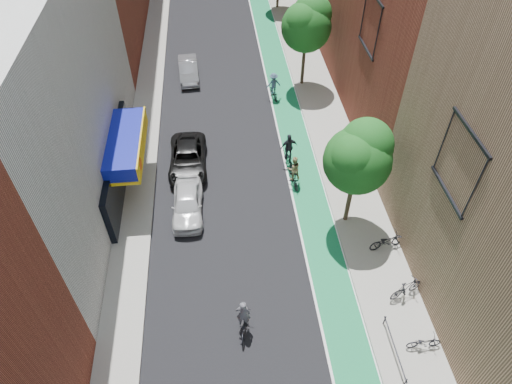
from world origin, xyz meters
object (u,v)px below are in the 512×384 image
object	(u,v)px
parked_car_silver	(188,70)
cyclist_lane_near	(294,173)
parked_car_white	(187,203)
cyclist_lane_far	(274,87)
cyclist_lead	(244,321)
cyclist_lane_mid	(289,152)
parked_car_black	(188,159)

from	to	relation	value
parked_car_silver	cyclist_lane_near	bearing A→B (deg)	-67.35
parked_car_white	cyclist_lane_far	distance (m)	12.54
parked_car_silver	cyclist_lane_far	xyz separation A→B (m)	(6.20, -3.47, 0.22)
cyclist_lead	cyclist_lane_near	xyz separation A→B (m)	(3.70, 9.16, 0.13)
parked_car_white	cyclist_lane_mid	size ratio (longest dim) A/B	1.88
cyclist_lane_mid	cyclist_lane_far	distance (m)	7.36
parked_car_white	cyclist_lane_near	bearing A→B (deg)	16.13
cyclist_lane_mid	cyclist_lane_far	world-z (taller)	cyclist_lane_mid
parked_car_black	cyclist_lead	distance (m)	11.56
parked_car_white	cyclist_lead	size ratio (longest dim) A/B	1.98
cyclist_lane_near	cyclist_lane_mid	xyz separation A→B (m)	(0.00, 1.86, 0.08)
parked_car_white	parked_car_black	xyz separation A→B (m)	(0.00, 3.81, -0.03)
parked_car_black	cyclist_lane_near	bearing A→B (deg)	-18.08
parked_car_black	parked_car_white	bearing A→B (deg)	-89.12
cyclist_lane_mid	parked_car_black	bearing A→B (deg)	-13.19
parked_car_silver	cyclist_lead	distance (m)	21.99
parked_car_white	parked_car_silver	distance (m)	14.37
cyclist_lead	cyclist_lane_mid	size ratio (longest dim) A/B	0.95
parked_car_black	cyclist_lane_mid	size ratio (longest dim) A/B	2.20
parked_car_black	cyclist_lane_mid	world-z (taller)	cyclist_lane_mid
cyclist_lead	parked_car_black	bearing A→B (deg)	-67.83
parked_car_silver	cyclist_lead	xyz separation A→B (m)	(2.50, -21.85, 0.02)
parked_car_white	cyclist_lead	bearing A→B (deg)	-70.53
cyclist_lead	cyclist_lane_mid	bearing A→B (deg)	-98.88
parked_car_white	cyclist_lane_near	size ratio (longest dim) A/B	2.08
parked_car_black	parked_car_silver	world-z (taller)	parked_car_silver
parked_car_black	cyclist_lane_far	size ratio (longest dim) A/B	2.43
cyclist_lead	cyclist_lane_mid	distance (m)	11.63
parked_car_black	cyclist_lane_near	xyz separation A→B (m)	(6.20, -2.13, 0.15)
parked_car_white	parked_car_silver	xyz separation A→B (m)	(0.00, 14.37, -0.03)
cyclist_lane_near	cyclist_lane_far	size ratio (longest dim) A/B	1.00
parked_car_white	cyclist_lane_far	xyz separation A→B (m)	(6.20, 10.90, 0.19)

